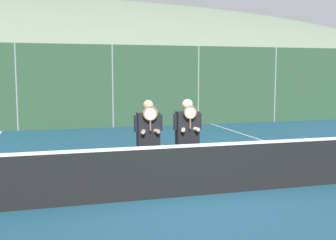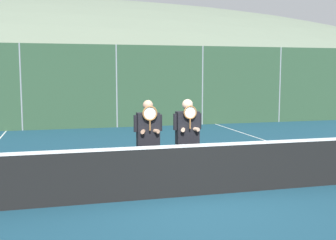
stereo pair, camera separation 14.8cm
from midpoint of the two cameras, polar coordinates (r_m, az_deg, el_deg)
The scene contains 10 objects.
ground_plane at distance 7.92m, azimuth 3.84°, elevation -10.24°, with size 120.00×120.00×0.00m, color navy.
hill_distant at distance 61.42m, azimuth -12.50°, elevation 4.25°, with size 116.72×64.84×22.69m.
clubhouse_building at distance 25.94m, azimuth -6.92°, elevation 5.17°, with size 19.09×5.50×3.34m.
fence_back at distance 17.41m, azimuth -6.73°, elevation 4.55°, with size 22.39×0.06×3.39m.
tennis_net at distance 7.79m, azimuth 3.87°, elevation -6.70°, with size 11.63×0.09×1.07m.
court_line_right_sideline at distance 12.44m, azimuth 18.55°, elevation -4.37°, with size 0.05×16.00×0.01m, color white.
player_leftmost at distance 8.18m, azimuth -2.19°, elevation -2.34°, with size 0.56×0.34×1.75m.
player_center_left at distance 8.45m, azimuth 3.15°, elevation -1.98°, with size 0.59×0.34×1.74m.
car_left_of_center at distance 19.93m, azimuth -15.20°, elevation 2.48°, with size 4.24×1.93×1.89m.
car_center at distance 20.13m, azimuth -1.12°, elevation 2.63°, with size 4.54×1.98×1.79m.
Camera 2 is at (-2.36, -7.21, 2.28)m, focal length 45.00 mm.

